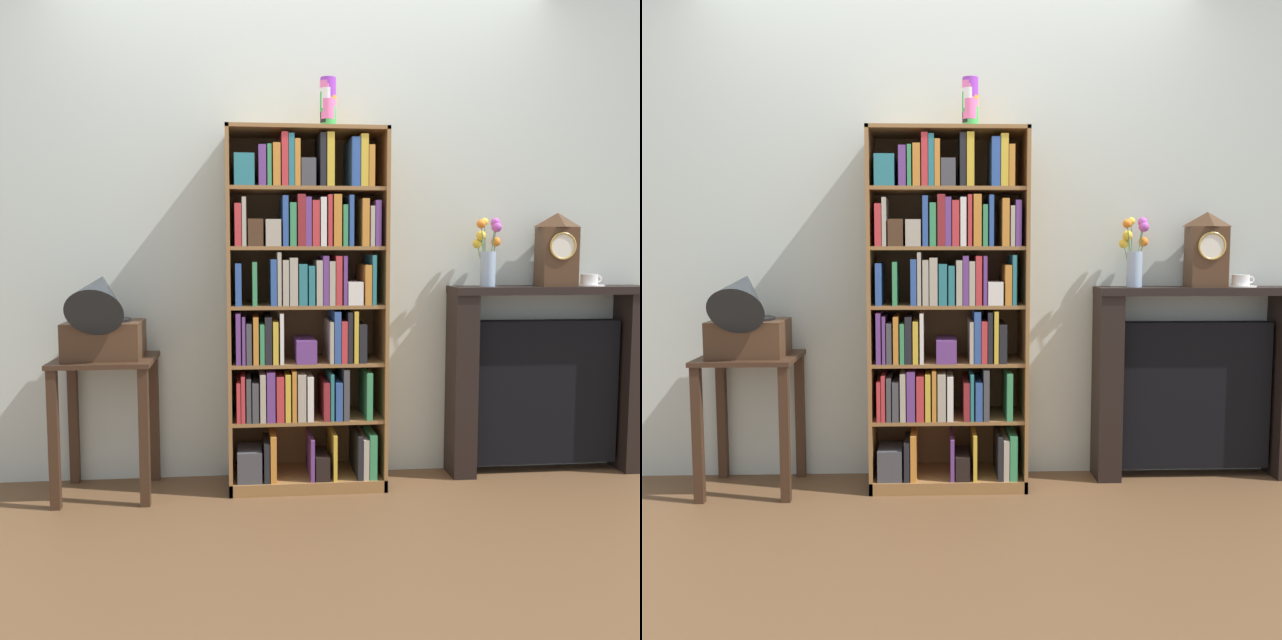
% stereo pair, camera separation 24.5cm
% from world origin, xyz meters
% --- Properties ---
extents(ground_plane, '(7.82, 6.40, 0.02)m').
position_xyz_m(ground_plane, '(0.00, 0.00, -0.01)').
color(ground_plane, brown).
extents(wall_back, '(4.82, 0.08, 2.60)m').
position_xyz_m(wall_back, '(0.16, 0.29, 1.30)').
color(wall_back, beige).
rests_on(wall_back, ground).
extents(bookshelf, '(0.77, 0.36, 1.75)m').
position_xyz_m(bookshelf, '(-0.01, 0.06, 0.88)').
color(bookshelf, olive).
rests_on(bookshelf, ground).
extents(cup_stack, '(0.08, 0.08, 0.25)m').
position_xyz_m(cup_stack, '(0.11, 0.08, 1.88)').
color(cup_stack, yellow).
rests_on(cup_stack, bookshelf).
extents(side_table_left, '(0.46, 0.45, 0.67)m').
position_xyz_m(side_table_left, '(-0.97, 0.03, 0.48)').
color(side_table_left, '#382316').
rests_on(side_table_left, ground).
extents(gramophone, '(0.35, 0.45, 0.50)m').
position_xyz_m(gramophone, '(-0.97, -0.03, 0.87)').
color(gramophone, '#472D1C').
rests_on(gramophone, side_table_left).
extents(fireplace_mantel, '(1.05, 0.22, 0.99)m').
position_xyz_m(fireplace_mantel, '(1.28, 0.16, 0.49)').
color(fireplace_mantel, black).
rests_on(fireplace_mantel, ground).
extents(mantel_clock, '(0.19, 0.15, 0.38)m').
position_xyz_m(mantel_clock, '(1.31, 0.14, 1.18)').
color(mantel_clock, '#472D1C').
rests_on(mantel_clock, fireplace_mantel).
extents(flower_vase, '(0.15, 0.11, 0.35)m').
position_xyz_m(flower_vase, '(0.95, 0.15, 1.16)').
color(flower_vase, '#99B2D1').
rests_on(flower_vase, fireplace_mantel).
extents(teacup_with_saucer, '(0.16, 0.16, 0.06)m').
position_xyz_m(teacup_with_saucer, '(1.50, 0.14, 1.02)').
color(teacup_with_saucer, white).
rests_on(teacup_with_saucer, fireplace_mantel).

